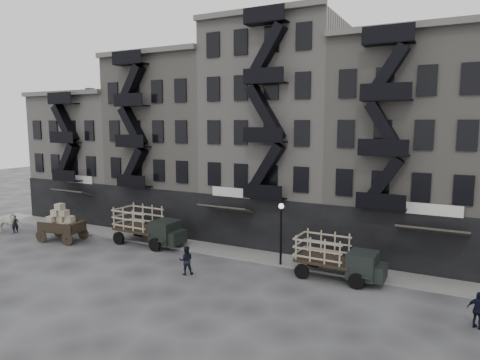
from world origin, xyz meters
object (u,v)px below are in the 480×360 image
at_px(horse, 6,223).
at_px(pedestrian_mid, 186,260).
at_px(stake_truck_west, 148,224).
at_px(stake_truck_east, 337,255).
at_px(pedestrian_west, 15,224).
at_px(wagon, 61,220).
at_px(policeman, 479,310).

distance_m(horse, pedestrian_mid, 19.69).
distance_m(stake_truck_west, stake_truck_east, 15.08).
relative_size(stake_truck_west, pedestrian_mid, 3.24).
height_order(stake_truck_east, pedestrian_west, stake_truck_east).
relative_size(wagon, pedestrian_west, 2.45).
bearing_deg(pedestrian_mid, pedestrian_west, -39.78).
bearing_deg(wagon, horse, 177.29).
xyz_separation_m(wagon, pedestrian_mid, (13.36, -1.73, -0.82)).
height_order(stake_truck_west, pedestrian_west, stake_truck_west).
bearing_deg(policeman, horse, 23.17).
bearing_deg(stake_truck_west, horse, -165.39).
height_order(horse, wagon, wagon).
xyz_separation_m(stake_truck_east, pedestrian_mid, (-8.62, -3.61, -0.61)).
height_order(pedestrian_west, policeman, policeman).
distance_m(pedestrian_mid, policeman, 16.15).
xyz_separation_m(stake_truck_west, pedestrian_west, (-12.51, -2.54, -0.90)).
bearing_deg(policeman, stake_truck_west, 15.00).
height_order(horse, stake_truck_east, stake_truck_east).
distance_m(wagon, stake_truck_east, 22.07).
distance_m(wagon, stake_truck_west, 7.32).
height_order(wagon, pedestrian_mid, wagon).
xyz_separation_m(horse, policeman, (35.80, -0.82, -0.01)).
xyz_separation_m(stake_truck_west, stake_truck_east, (15.07, -0.52, -0.15)).
bearing_deg(pedestrian_west, stake_truck_west, -41.36).
relative_size(pedestrian_mid, policeman, 1.05).
height_order(wagon, pedestrian_west, wagon).
distance_m(pedestrian_west, pedestrian_mid, 19.03).
relative_size(stake_truck_west, policeman, 3.39).
xyz_separation_m(horse, wagon, (6.29, 0.55, 0.85)).
relative_size(stake_truck_east, pedestrian_west, 3.47).
relative_size(stake_truck_west, pedestrian_west, 3.81).
distance_m(horse, stake_truck_east, 28.39).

